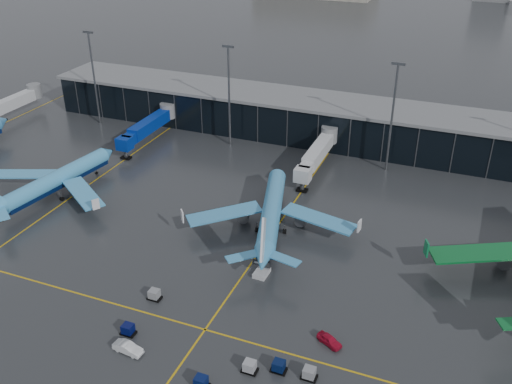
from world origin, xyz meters
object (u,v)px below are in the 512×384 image
at_px(airliner_klm_near, 272,200).
at_px(baggage_carts, 217,350).
at_px(mobile_airstair, 262,271).
at_px(airliner_arkefly, 56,170).
at_px(service_van_red, 329,340).
at_px(service_van_white, 128,348).

distance_m(airliner_klm_near, baggage_carts, 35.72).
relative_size(airliner_klm_near, mobile_airstair, 11.31).
xyz_separation_m(airliner_arkefly, mobile_airstair, (51.02, -10.79, -5.03)).
height_order(baggage_carts, service_van_red, baggage_carts).
height_order(airliner_klm_near, service_van_white, airliner_klm_near).
xyz_separation_m(airliner_klm_near, mobile_airstair, (3.85, -15.11, -5.22)).
xyz_separation_m(mobile_airstair, service_van_red, (15.21, -11.86, -0.08)).
bearing_deg(airliner_klm_near, service_van_white, -116.07).
distance_m(airliner_arkefly, airliner_klm_near, 47.37).
bearing_deg(airliner_arkefly, airliner_klm_near, 13.47).
distance_m(airliner_arkefly, service_van_red, 70.18).
xyz_separation_m(airliner_arkefly, airliner_klm_near, (47.17, 4.32, 0.19)).
relative_size(airliner_klm_near, service_van_red, 9.61).
height_order(airliner_klm_near, mobile_airstair, airliner_klm_near).
bearing_deg(service_van_red, airliner_arkefly, 98.24).
xyz_separation_m(baggage_carts, service_van_white, (-11.99, -4.29, -0.00)).
bearing_deg(mobile_airstair, service_van_red, -36.32).
relative_size(mobile_airstair, service_van_white, 0.75).
distance_m(airliner_arkefly, mobile_airstair, 52.39).
relative_size(baggage_carts, service_van_red, 7.48).
xyz_separation_m(mobile_airstair, service_van_white, (-11.01, -24.18, -0.01)).
relative_size(service_van_red, service_van_white, 0.88).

